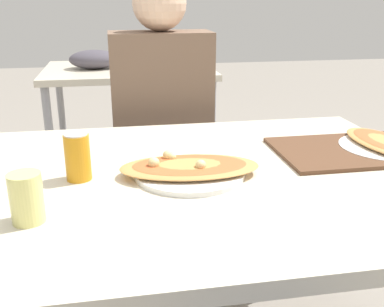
{
  "coord_description": "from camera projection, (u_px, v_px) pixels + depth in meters",
  "views": [
    {
      "loc": [
        -0.2,
        -1.11,
        1.18
      ],
      "look_at": [
        -0.01,
        -0.0,
        0.78
      ],
      "focal_mm": 42.0,
      "sensor_mm": 36.0,
      "label": 1
    }
  ],
  "objects": [
    {
      "name": "pizza_main",
      "position": [
        189.0,
        169.0,
        1.21
      ],
      "size": [
        0.39,
        0.3,
        0.05
      ],
      "color": "white",
      "rests_on": "dining_table"
    },
    {
      "name": "person_seated",
      "position": [
        162.0,
        107.0,
        1.88
      ],
      "size": [
        0.41,
        0.24,
        1.26
      ],
      "rotation": [
        0.0,
        0.0,
        3.14
      ],
      "color": "#2D2D38",
      "rests_on": "ground_plane"
    },
    {
      "name": "chair_far_seated",
      "position": [
        160.0,
        147.0,
        2.06
      ],
      "size": [
        0.4,
        0.4,
        0.94
      ],
      "rotation": [
        0.0,
        0.0,
        3.14
      ],
      "color": "#2D3851",
      "rests_on": "ground_plane"
    },
    {
      "name": "serving_tray",
      "position": [
        353.0,
        150.0,
        1.39
      ],
      "size": [
        0.47,
        0.31,
        0.01
      ],
      "color": "brown",
      "rests_on": "dining_table"
    },
    {
      "name": "drink_glass",
      "position": [
        27.0,
        198.0,
        0.95
      ],
      "size": [
        0.07,
        0.07,
        0.11
      ],
      "color": "#E0DB7F",
      "rests_on": "dining_table"
    },
    {
      "name": "background_table",
      "position": [
        123.0,
        76.0,
        3.01
      ],
      "size": [
        1.1,
        0.8,
        0.84
      ],
      "color": "beige",
      "rests_on": "ground_plane"
    },
    {
      "name": "dining_table",
      "position": [
        194.0,
        194.0,
        1.24
      ],
      "size": [
        1.36,
        1.0,
        0.72
      ],
      "color": "beige",
      "rests_on": "ground_plane"
    },
    {
      "name": "soda_can",
      "position": [
        78.0,
        157.0,
        1.16
      ],
      "size": [
        0.07,
        0.07,
        0.12
      ],
      "color": "orange",
      "rests_on": "dining_table"
    }
  ]
}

